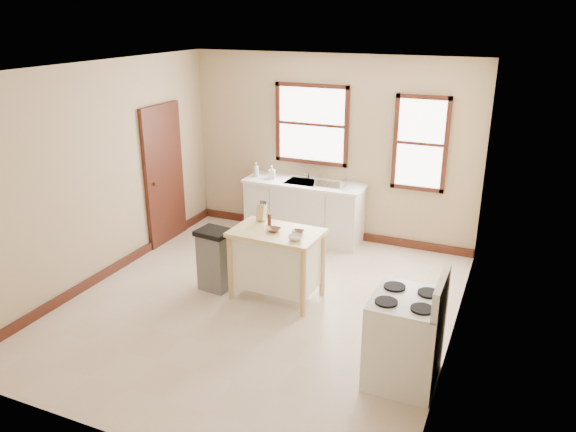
% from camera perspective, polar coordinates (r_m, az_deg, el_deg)
% --- Properties ---
extents(floor, '(5.00, 5.00, 0.00)m').
position_cam_1_polar(floor, '(6.93, -2.93, -8.95)').
color(floor, beige).
rests_on(floor, ground).
extents(ceiling, '(5.00, 5.00, 0.00)m').
position_cam_1_polar(ceiling, '(6.09, -3.41, 14.75)').
color(ceiling, white).
rests_on(ceiling, ground).
extents(wall_back, '(4.50, 0.04, 2.80)m').
position_cam_1_polar(wall_back, '(8.60, 4.31, 6.85)').
color(wall_back, tan).
rests_on(wall_back, ground).
extents(wall_left, '(0.04, 5.00, 2.80)m').
position_cam_1_polar(wall_left, '(7.61, -18.55, 4.09)').
color(wall_left, tan).
rests_on(wall_left, ground).
extents(wall_right, '(0.04, 5.00, 2.80)m').
position_cam_1_polar(wall_right, '(5.78, 17.26, -0.71)').
color(wall_right, tan).
rests_on(wall_right, ground).
extents(window_main, '(1.17, 0.06, 1.22)m').
position_cam_1_polar(window_main, '(8.61, 2.42, 9.28)').
color(window_main, '#3F1D11').
rests_on(window_main, wall_back).
extents(window_side, '(0.77, 0.06, 1.37)m').
position_cam_1_polar(window_side, '(8.21, 13.30, 7.16)').
color(window_side, '#3F1D11').
rests_on(window_side, wall_back).
extents(door_left, '(0.06, 0.90, 2.10)m').
position_cam_1_polar(door_left, '(8.65, -12.47, 4.11)').
color(door_left, '#3F1D11').
rests_on(door_left, ground).
extents(baseboard_back, '(4.50, 0.04, 0.12)m').
position_cam_1_polar(baseboard_back, '(8.97, 4.03, -1.55)').
color(baseboard_back, '#3F1D11').
rests_on(baseboard_back, ground).
extents(baseboard_left, '(0.04, 5.00, 0.12)m').
position_cam_1_polar(baseboard_left, '(8.04, -17.34, -5.13)').
color(baseboard_left, '#3F1D11').
rests_on(baseboard_left, ground).
extents(sink_counter, '(1.86, 0.62, 0.92)m').
position_cam_1_polar(sink_counter, '(8.69, 1.63, 0.58)').
color(sink_counter, silver).
rests_on(sink_counter, ground).
extents(faucet, '(0.03, 0.03, 0.22)m').
position_cam_1_polar(faucet, '(8.68, 2.11, 4.50)').
color(faucet, silver).
rests_on(faucet, sink_counter).
extents(soap_bottle_a, '(0.09, 0.09, 0.22)m').
position_cam_1_polar(soap_bottle_a, '(8.81, -3.24, 4.73)').
color(soap_bottle_a, '#B2B2B2').
rests_on(soap_bottle_a, sink_counter).
extents(soap_bottle_b, '(0.12, 0.12, 0.21)m').
position_cam_1_polar(soap_bottle_b, '(8.69, -1.65, 4.48)').
color(soap_bottle_b, '#B2B2B2').
rests_on(soap_bottle_b, sink_counter).
extents(dish_rack, '(0.52, 0.46, 0.11)m').
position_cam_1_polar(dish_rack, '(8.37, 4.37, 3.45)').
color(dish_rack, silver).
rests_on(dish_rack, sink_counter).
extents(kitchen_island, '(1.10, 0.73, 0.88)m').
position_cam_1_polar(kitchen_island, '(6.91, -1.15, -4.93)').
color(kitchen_island, '#E3CE86').
rests_on(kitchen_island, ground).
extents(knife_block, '(0.10, 0.10, 0.20)m').
position_cam_1_polar(knife_block, '(7.05, -2.70, 0.31)').
color(knife_block, '#DCB573').
rests_on(knife_block, kitchen_island).
extents(pepper_grinder, '(0.05, 0.05, 0.15)m').
position_cam_1_polar(pepper_grinder, '(6.89, -1.90, -0.36)').
color(pepper_grinder, '#461F12').
rests_on(pepper_grinder, kitchen_island).
extents(bowl_a, '(0.17, 0.17, 0.04)m').
position_cam_1_polar(bowl_a, '(6.72, -1.45, -1.40)').
color(bowl_a, brown).
rests_on(bowl_a, kitchen_island).
extents(bowl_b, '(0.16, 0.16, 0.04)m').
position_cam_1_polar(bowl_b, '(6.66, 1.01, -1.64)').
color(bowl_b, brown).
rests_on(bowl_b, kitchen_island).
extents(bowl_c, '(0.21, 0.21, 0.05)m').
position_cam_1_polar(bowl_c, '(6.47, 0.72, -2.22)').
color(bowl_c, silver).
rests_on(bowl_c, kitchen_island).
extents(trash_bin, '(0.45, 0.39, 0.80)m').
position_cam_1_polar(trash_bin, '(7.19, -7.41, -4.41)').
color(trash_bin, slate).
rests_on(trash_bin, ground).
extents(gas_stove, '(0.71, 0.71, 1.15)m').
position_cam_1_polar(gas_stove, '(5.48, 11.84, -10.98)').
color(gas_stove, white).
rests_on(gas_stove, ground).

